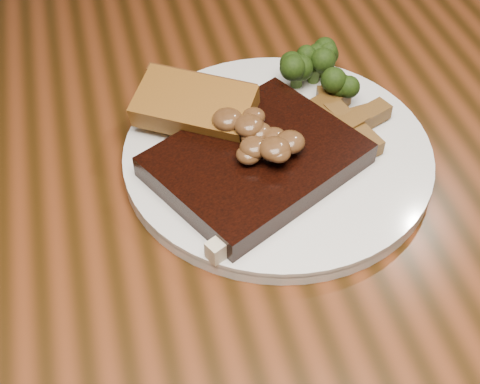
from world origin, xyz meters
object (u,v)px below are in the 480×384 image
at_px(plate, 277,156).
at_px(garlic_bread, 196,122).
at_px(potato_wedges, 324,129).
at_px(steak, 256,162).
at_px(chair_far, 187,44).
at_px(dining_table, 227,268).

relative_size(plate, garlic_bread, 2.65).
height_order(plate, potato_wedges, potato_wedges).
xyz_separation_m(steak, garlic_bread, (-0.04, 0.07, -0.00)).
bearing_deg(garlic_bread, chair_far, 113.97).
relative_size(dining_table, chair_far, 1.72).
distance_m(dining_table, plate, 0.13).
height_order(dining_table, garlic_bread, garlic_bread).
relative_size(dining_table, steak, 8.68).
bearing_deg(dining_table, potato_wedges, 26.98).
xyz_separation_m(dining_table, steak, (0.04, 0.03, 0.12)).
distance_m(plate, garlic_bread, 0.09).
bearing_deg(steak, garlic_bread, 93.94).
bearing_deg(chair_far, potato_wedges, 85.19).
relative_size(garlic_bread, potato_wedges, 1.19).
bearing_deg(steak, potato_wedges, -7.01).
bearing_deg(garlic_bread, plate, -2.27).
bearing_deg(plate, garlic_bread, 145.31).
distance_m(dining_table, potato_wedges, 0.17).
height_order(steak, potato_wedges, steak).
bearing_deg(garlic_bread, steak, -26.00).
bearing_deg(plate, chair_far, 89.57).
relative_size(dining_table, potato_wedges, 16.40).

